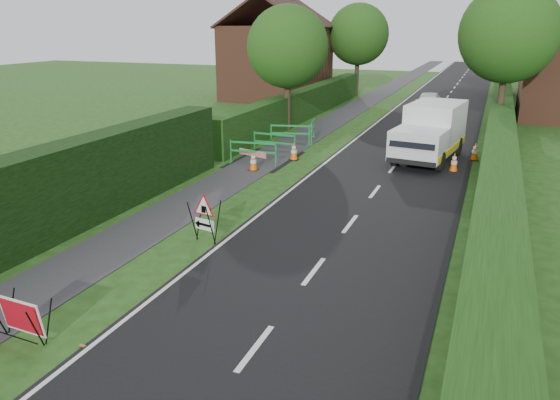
% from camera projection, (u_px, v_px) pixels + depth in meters
% --- Properties ---
extents(ground, '(120.00, 120.00, 0.00)m').
position_uv_depth(ground, '(202.00, 272.00, 13.13)').
color(ground, '#204012').
rests_on(ground, ground).
extents(road_surface, '(6.00, 90.00, 0.02)m').
position_uv_depth(road_surface, '(446.00, 98.00, 43.25)').
color(road_surface, black).
rests_on(road_surface, ground).
extents(footpath, '(2.00, 90.00, 0.02)m').
position_uv_depth(footpath, '(378.00, 95.00, 45.15)').
color(footpath, '#2D2D30').
rests_on(footpath, ground).
extents(hedge_west_near, '(1.10, 18.00, 2.50)m').
position_uv_depth(hedge_west_near, '(41.00, 243.00, 14.86)').
color(hedge_west_near, black).
rests_on(hedge_west_near, ground).
extents(hedge_west_far, '(1.00, 24.00, 1.80)m').
position_uv_depth(hedge_west_far, '(304.00, 118.00, 34.34)').
color(hedge_west_far, '#14380F').
rests_on(hedge_west_far, ground).
extents(hedge_east, '(1.20, 50.00, 1.50)m').
position_uv_depth(hedge_east, '(498.00, 154.00, 25.04)').
color(hedge_east, '#14380F').
rests_on(hedge_east, ground).
extents(house_west, '(7.50, 7.40, 7.88)m').
position_uv_depth(house_west, '(277.00, 61.00, 42.26)').
color(house_west, brown).
rests_on(house_west, ground).
extents(tree_nw, '(4.40, 4.40, 6.70)m').
position_uv_depth(tree_nw, '(288.00, 47.00, 29.27)').
color(tree_nw, '#2D2116').
rests_on(tree_nw, ground).
extents(tree_ne, '(5.20, 5.20, 7.79)m').
position_uv_depth(tree_ne, '(509.00, 34.00, 28.78)').
color(tree_ne, '#2D2116').
rests_on(tree_ne, ground).
extents(tree_fw, '(4.80, 4.80, 7.24)m').
position_uv_depth(tree_fw, '(358.00, 34.00, 43.33)').
color(tree_fw, '#2D2116').
rests_on(tree_fw, ground).
extents(tree_fe, '(4.20, 4.20, 6.33)m').
position_uv_depth(tree_fe, '(506.00, 42.00, 43.24)').
color(tree_fe, '#2D2116').
rests_on(tree_fe, ground).
extents(red_rect_sign, '(1.04, 0.67, 0.86)m').
position_uv_depth(red_rect_sign, '(21.00, 317.00, 10.16)').
color(red_rect_sign, black).
rests_on(red_rect_sign, ground).
extents(triangle_sign, '(0.95, 0.95, 1.17)m').
position_uv_depth(triangle_sign, '(203.00, 214.00, 14.66)').
color(triangle_sign, black).
rests_on(triangle_sign, ground).
extents(works_van, '(2.74, 5.49, 2.40)m').
position_uv_depth(works_van, '(431.00, 131.00, 23.53)').
color(works_van, silver).
rests_on(works_van, ground).
extents(traffic_cone_0, '(0.38, 0.38, 0.79)m').
position_uv_depth(traffic_cone_0, '(454.00, 162.00, 21.88)').
color(traffic_cone_0, black).
rests_on(traffic_cone_0, ground).
extents(traffic_cone_1, '(0.38, 0.38, 0.79)m').
position_uv_depth(traffic_cone_1, '(475.00, 151.00, 23.69)').
color(traffic_cone_1, black).
rests_on(traffic_cone_1, ground).
extents(traffic_cone_2, '(0.38, 0.38, 0.79)m').
position_uv_depth(traffic_cone_2, '(453.00, 143.00, 25.41)').
color(traffic_cone_2, black).
rests_on(traffic_cone_2, ground).
extents(traffic_cone_3, '(0.38, 0.38, 0.79)m').
position_uv_depth(traffic_cone_3, '(253.00, 161.00, 22.05)').
color(traffic_cone_3, black).
rests_on(traffic_cone_3, ground).
extents(traffic_cone_4, '(0.38, 0.38, 0.79)m').
position_uv_depth(traffic_cone_4, '(294.00, 151.00, 23.75)').
color(traffic_cone_4, black).
rests_on(traffic_cone_4, ground).
extents(ped_barrier_0, '(2.09, 0.56, 1.00)m').
position_uv_depth(ped_barrier_0, '(253.00, 150.00, 22.95)').
color(ped_barrier_0, '#178233').
rests_on(ped_barrier_0, ground).
extents(ped_barrier_1, '(2.07, 0.42, 1.00)m').
position_uv_depth(ped_barrier_1, '(274.00, 141.00, 24.68)').
color(ped_barrier_1, '#178233').
rests_on(ped_barrier_1, ground).
extents(ped_barrier_2, '(2.08, 0.82, 1.00)m').
position_uv_depth(ped_barrier_2, '(291.00, 132.00, 26.74)').
color(ped_barrier_2, '#178233').
rests_on(ped_barrier_2, ground).
extents(ped_barrier_3, '(0.75, 2.09, 1.00)m').
position_uv_depth(ped_barrier_3, '(312.00, 129.00, 27.42)').
color(ped_barrier_3, '#178233').
rests_on(ped_barrier_3, ground).
extents(redwhite_plank, '(1.44, 0.51, 0.25)m').
position_uv_depth(redwhite_plank, '(253.00, 164.00, 23.25)').
color(redwhite_plank, red).
rests_on(redwhite_plank, ground).
extents(litter_can, '(0.12, 0.07, 0.07)m').
position_uv_depth(litter_can, '(83.00, 348.00, 10.08)').
color(litter_can, '#BF7F4C').
rests_on(litter_can, ground).
extents(hatchback_car, '(1.73, 4.00, 1.34)m').
position_uv_depth(hatchback_car, '(428.00, 102.00, 36.24)').
color(hatchback_car, silver).
rests_on(hatchback_car, ground).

